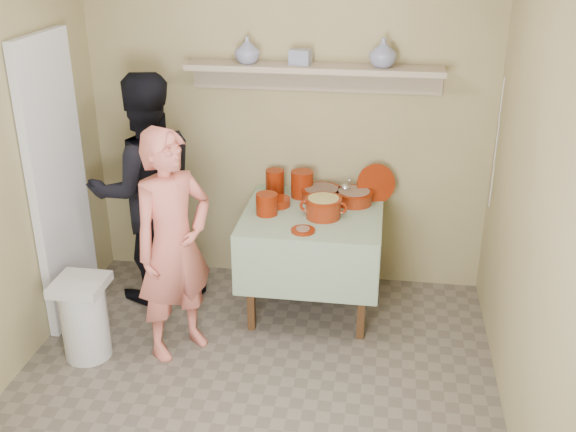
% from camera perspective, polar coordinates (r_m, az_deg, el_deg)
% --- Properties ---
extents(ground, '(3.50, 3.50, 0.00)m').
position_cam_1_polar(ground, '(4.09, -3.79, -16.44)').
color(ground, '#695F53').
rests_on(ground, ground).
extents(tile_panel, '(0.06, 0.70, 2.00)m').
position_cam_1_polar(tile_panel, '(4.84, -18.86, 2.62)').
color(tile_panel, silver).
rests_on(tile_panel, ground).
extents(plate_stack_a, '(0.14, 0.14, 0.19)m').
position_cam_1_polar(plate_stack_a, '(5.02, -1.11, 2.90)').
color(plate_stack_a, '#6B1401').
rests_on(plate_stack_a, serving_table).
extents(plate_stack_b, '(0.17, 0.17, 0.20)m').
position_cam_1_polar(plate_stack_b, '(4.96, 1.20, 2.72)').
color(plate_stack_b, '#6B1401').
rests_on(plate_stack_b, serving_table).
extents(bowl_stack, '(0.15, 0.15, 0.15)m').
position_cam_1_polar(bowl_stack, '(4.67, -1.81, 1.02)').
color(bowl_stack, '#6B1401').
rests_on(bowl_stack, serving_table).
extents(empty_bowl, '(0.19, 0.19, 0.06)m').
position_cam_1_polar(empty_bowl, '(4.83, -0.93, 1.20)').
color(empty_bowl, '#6B1401').
rests_on(empty_bowl, serving_table).
extents(propped_lid, '(0.31, 0.21, 0.28)m').
position_cam_1_polar(propped_lid, '(4.95, 7.46, 2.74)').
color(propped_lid, '#6B1401').
rests_on(propped_lid, serving_table).
extents(vase_right, '(0.24, 0.24, 0.20)m').
position_cam_1_polar(vase_right, '(4.74, 8.05, 13.54)').
color(vase_right, navy).
rests_on(vase_right, wall_shelf).
extents(vase_left, '(0.25, 0.25, 0.19)m').
position_cam_1_polar(vase_left, '(4.83, -3.47, 13.84)').
color(vase_left, navy).
rests_on(vase_left, wall_shelf).
extents(ceramic_box, '(0.16, 0.13, 0.10)m').
position_cam_1_polar(ceramic_box, '(4.79, 1.06, 13.30)').
color(ceramic_box, navy).
rests_on(ceramic_box, wall_shelf).
extents(person_cook, '(0.64, 0.66, 1.53)m').
position_cam_1_polar(person_cook, '(4.30, -9.66, -2.47)').
color(person_cook, '#D3695B').
rests_on(person_cook, ground).
extents(person_helper, '(1.05, 0.98, 1.71)m').
position_cam_1_polar(person_helper, '(4.98, -11.87, 2.19)').
color(person_helper, black).
rests_on(person_helper, ground).
extents(room_shell, '(3.04, 3.54, 2.62)m').
position_cam_1_polar(room_shell, '(3.30, -4.53, 5.49)').
color(room_shell, tan).
rests_on(room_shell, ground).
extents(serving_table, '(0.97, 0.97, 0.76)m').
position_cam_1_polar(serving_table, '(4.79, 2.12, -0.92)').
color(serving_table, '#4C2D16').
rests_on(serving_table, ground).
extents(cazuela_meat_a, '(0.30, 0.30, 0.10)m').
position_cam_1_polar(cazuela_meat_a, '(4.90, 2.84, 1.93)').
color(cazuela_meat_a, '#66190A').
rests_on(cazuela_meat_a, serving_table).
extents(cazuela_meat_b, '(0.28, 0.28, 0.10)m').
position_cam_1_polar(cazuela_meat_b, '(4.88, 5.61, 1.70)').
color(cazuela_meat_b, '#66190A').
rests_on(cazuela_meat_b, serving_table).
extents(ladle, '(0.08, 0.26, 0.19)m').
position_cam_1_polar(ladle, '(4.87, 4.89, 2.37)').
color(ladle, silver).
rests_on(ladle, cazuela_meat_b).
extents(cazuela_rice, '(0.33, 0.25, 0.14)m').
position_cam_1_polar(cazuela_rice, '(4.62, 3.01, 0.86)').
color(cazuela_rice, '#66190A').
rests_on(cazuela_rice, serving_table).
extents(front_plate, '(0.16, 0.16, 0.03)m').
position_cam_1_polar(front_plate, '(4.43, 1.27, -1.20)').
color(front_plate, '#6B1401').
rests_on(front_plate, serving_table).
extents(wall_shelf, '(1.80, 0.25, 0.21)m').
position_cam_1_polar(wall_shelf, '(4.83, 2.22, 12.18)').
color(wall_shelf, tan).
rests_on(wall_shelf, room_shell).
extents(trash_bin, '(0.32, 0.32, 0.56)m').
position_cam_1_polar(trash_bin, '(4.59, -16.86, -8.26)').
color(trash_bin, silver).
rests_on(trash_bin, ground).
extents(electrical_cord, '(0.01, 0.05, 0.90)m').
position_cam_1_polar(electrical_cord, '(4.80, 17.23, 5.82)').
color(electrical_cord, silver).
rests_on(electrical_cord, wall_shelf).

